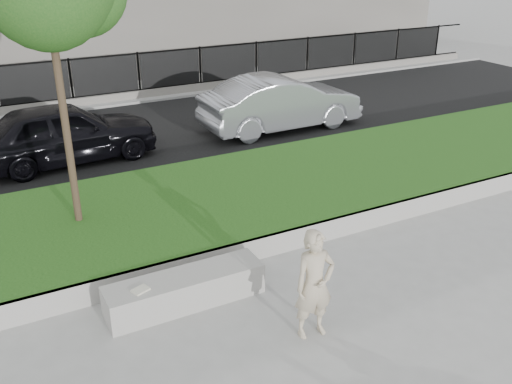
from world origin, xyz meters
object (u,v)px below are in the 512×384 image
stone_bench (185,290)px  car_dark (64,132)px  book (141,290)px  car_silver (281,103)px  man (314,284)px

stone_bench → car_dark: car_dark is taller
book → stone_bench: bearing=-12.9°
car_dark → car_silver: bearing=-95.7°
book → car_dark: (0.31, 6.90, 0.27)m
stone_bench → car_silver: (5.51, 6.65, 0.55)m
book → car_dark: size_ratio=0.05×
car_dark → car_silver: size_ratio=0.94×
car_dark → stone_bench: bearing=179.2°
stone_bench → man: (1.29, -1.48, 0.55)m
man → car_dark: 8.47m
book → car_silver: bearing=28.2°
car_dark → book: bearing=173.4°
man → stone_bench: bearing=135.9°
car_dark → man: bearing=-172.6°
car_silver → book: bearing=136.7°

